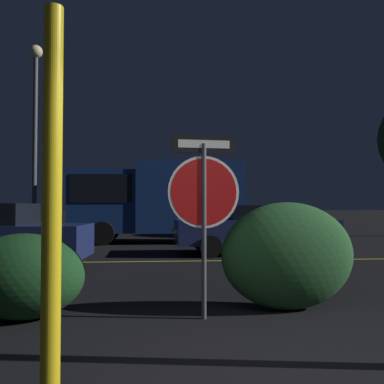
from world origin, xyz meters
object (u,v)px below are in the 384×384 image
object	(u,v)px
hedge_bush_1	(23,276)
street_lamp	(35,113)
stop_sign	(204,192)
hedge_bush_2	(288,256)
yellow_pole_left	(52,201)
delivery_truck	(155,198)
passing_car_2	(255,229)

from	to	relation	value
hedge_bush_1	street_lamp	xyz separation A→B (m)	(-2.72, 10.29, 4.22)
stop_sign	hedge_bush_2	size ratio (longest dim) A/B	1.26
yellow_pole_left	hedge_bush_2	bearing A→B (deg)	44.30
stop_sign	delivery_truck	bearing A→B (deg)	88.31
stop_sign	street_lamp	xyz separation A→B (m)	(-4.94, 10.45, 3.18)
hedge_bush_2	delivery_truck	size ratio (longest dim) A/B	0.28
stop_sign	hedge_bush_2	bearing A→B (deg)	11.69
hedge_bush_2	delivery_truck	world-z (taller)	delivery_truck
delivery_truck	yellow_pole_left	bearing A→B (deg)	177.17
hedge_bush_2	delivery_truck	xyz separation A→B (m)	(-1.81, 10.72, 0.96)
stop_sign	hedge_bush_2	distance (m)	1.48
hedge_bush_2	passing_car_2	bearing A→B (deg)	80.52
passing_car_2	delivery_truck	world-z (taller)	delivery_truck
stop_sign	street_lamp	bearing A→B (deg)	110.28
hedge_bush_1	delivery_truck	world-z (taller)	delivery_truck
hedge_bush_2	delivery_truck	distance (m)	10.91
hedge_bush_1	delivery_truck	xyz separation A→B (m)	(1.57, 10.92, 1.15)
stop_sign	hedge_bush_2	xyz separation A→B (m)	(1.17, 0.35, -0.84)
yellow_pole_left	street_lamp	distance (m)	13.47
stop_sign	yellow_pole_left	size ratio (longest dim) A/B	0.80
passing_car_2	street_lamp	bearing A→B (deg)	63.54
yellow_pole_left	delivery_truck	distance (m)	13.20
stop_sign	hedge_bush_1	world-z (taller)	stop_sign
yellow_pole_left	delivery_truck	xyz separation A→B (m)	(0.70, 13.17, 0.25)
passing_car_2	street_lamp	xyz separation A→B (m)	(-7.22, 3.42, 4.02)
hedge_bush_1	stop_sign	bearing A→B (deg)	-4.00
delivery_truck	street_lamp	world-z (taller)	street_lamp
street_lamp	delivery_truck	bearing A→B (deg)	8.24
hedge_bush_1	yellow_pole_left	bearing A→B (deg)	-68.89
yellow_pole_left	hedge_bush_2	distance (m)	3.59
delivery_truck	stop_sign	bearing A→B (deg)	-176.45
hedge_bush_2	street_lamp	size ratio (longest dim) A/B	0.25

